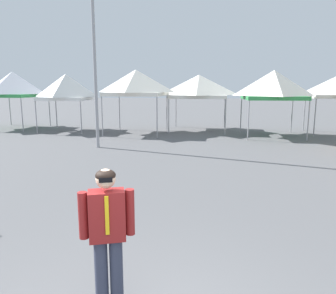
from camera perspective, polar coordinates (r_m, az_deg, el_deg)
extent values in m
cylinder|color=#9E9EA3|center=(21.41, -23.96, 5.35)|extent=(0.06, 0.06, 2.21)
cylinder|color=#9E9EA3|center=(25.61, -25.68, 5.93)|extent=(0.06, 0.06, 2.21)
cylinder|color=#9E9EA3|center=(23.94, -19.83, 6.09)|extent=(0.06, 0.06, 2.21)
pyramid|color=white|center=(23.45, -25.24, 10.04)|extent=(3.36, 3.36, 1.39)
cube|color=green|center=(23.46, -25.09, 8.10)|extent=(3.32, 3.32, 0.20)
cylinder|color=#9E9EA3|center=(20.31, -21.87, 5.07)|extent=(0.06, 0.06, 2.07)
cylinder|color=#9E9EA3|center=(19.22, -14.82, 5.21)|extent=(0.06, 0.06, 2.07)
cylinder|color=#9E9EA3|center=(22.68, -18.78, 5.77)|extent=(0.06, 0.06, 2.07)
cylinder|color=#9E9EA3|center=(21.72, -12.37, 5.89)|extent=(0.06, 0.06, 2.07)
pyramid|color=white|center=(20.87, -17.22, 10.17)|extent=(2.87, 2.87, 1.34)
cube|color=white|center=(20.89, -17.10, 8.07)|extent=(2.84, 2.84, 0.20)
cylinder|color=#9E9EA3|center=(18.12, -11.35, 5.50)|extent=(0.06, 0.06, 2.36)
cylinder|color=#9E9EA3|center=(17.28, -1.92, 5.46)|extent=(0.06, 0.06, 2.36)
cylinder|color=#9E9EA3|center=(20.96, -8.40, 6.25)|extent=(0.06, 0.06, 2.36)
cylinder|color=#9E9EA3|center=(20.23, -0.19, 6.21)|extent=(0.06, 0.06, 2.36)
pyramid|color=white|center=(19.03, -5.56, 11.32)|extent=(3.28, 3.28, 1.25)
cube|color=white|center=(19.03, -5.52, 9.14)|extent=(3.25, 3.25, 0.20)
cylinder|color=#9E9EA3|center=(18.91, 0.12, 5.64)|extent=(0.06, 0.06, 2.18)
cylinder|color=#9E9EA3|center=(18.70, 9.92, 5.43)|extent=(0.06, 0.06, 2.18)
cylinder|color=#9E9EA3|center=(22.07, 1.39, 6.34)|extent=(0.06, 0.06, 2.18)
cylinder|color=#9E9EA3|center=(21.89, 9.78, 6.16)|extent=(0.06, 0.06, 2.18)
pyramid|color=white|center=(20.26, 5.39, 10.68)|extent=(3.43, 3.43, 1.18)
cube|color=white|center=(20.27, 5.35, 8.73)|extent=(3.40, 3.40, 0.20)
cylinder|color=#9E9EA3|center=(17.09, 13.76, 4.83)|extent=(0.06, 0.06, 2.19)
cylinder|color=#9E9EA3|center=(17.76, 23.14, 4.49)|extent=(0.06, 0.06, 2.19)
cylinder|color=#9E9EA3|center=(19.97, 12.53, 5.67)|extent=(0.06, 0.06, 2.19)
cylinder|color=#9E9EA3|center=(20.55, 20.67, 5.37)|extent=(0.06, 0.06, 2.19)
pyramid|color=white|center=(18.72, 17.83, 10.51)|extent=(3.19, 3.19, 1.34)
cube|color=green|center=(18.73, 17.70, 8.16)|extent=(3.16, 3.16, 0.20)
cylinder|color=#9E9EA3|center=(19.25, 24.09, 4.90)|extent=(0.06, 0.06, 2.24)
cylinder|color=#9E9EA3|center=(21.82, 22.54, 5.57)|extent=(0.06, 0.06, 2.24)
cube|color=white|center=(20.80, 27.05, 7.84)|extent=(2.89, 2.89, 0.20)
cylinder|color=#33384C|center=(4.35, -11.44, -20.92)|extent=(0.16, 0.16, 0.92)
cylinder|color=#33384C|center=(4.35, -8.90, -20.82)|extent=(0.16, 0.16, 0.92)
cube|color=maroon|center=(4.01, -10.53, -11.55)|extent=(0.48, 0.36, 0.60)
cylinder|color=maroon|center=(4.01, -14.48, -11.40)|extent=(0.11, 0.11, 0.56)
cylinder|color=maroon|center=(4.01, -6.60, -11.11)|extent=(0.11, 0.11, 0.56)
sphere|color=beige|center=(3.86, -10.75, -5.41)|extent=(0.23, 0.23, 0.23)
ellipsoid|color=black|center=(3.85, -10.77, -4.84)|extent=(0.23, 0.23, 0.14)
cube|color=black|center=(3.76, -10.74, -5.63)|extent=(0.15, 0.07, 0.06)
cube|color=yellow|center=(3.86, -10.52, -11.59)|extent=(0.05, 0.03, 0.46)
cylinder|color=#9E9EA3|center=(14.93, -12.71, 17.57)|extent=(0.14, 0.14, 9.20)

